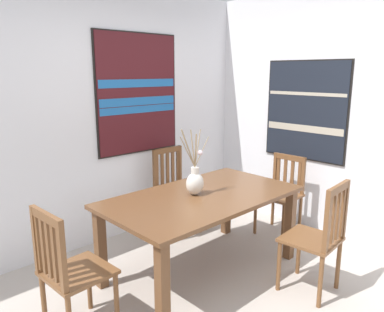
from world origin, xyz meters
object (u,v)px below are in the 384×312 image
dining_table (202,206)px  chair_3 (69,270)px  chair_2 (318,236)px  chair_0 (174,189)px  painting_on_side_wall (306,111)px  centerpiece_vase (195,181)px  chair_1 (282,192)px  painting_on_back_wall (138,94)px

dining_table → chair_3: size_ratio=1.86×
dining_table → chair_2: (0.45, -0.89, -0.14)m
chair_0 → painting_on_side_wall: 1.75m
centerpiece_vase → chair_1: size_ratio=0.68×
chair_1 → painting_on_side_wall: 0.98m
dining_table → chair_1: 1.27m
chair_0 → painting_on_back_wall: (-0.23, 0.34, 1.07)m
painting_on_back_wall → dining_table: bearing=-99.2°
chair_2 → painting_on_back_wall: painting_on_back_wall is taller
painting_on_back_wall → centerpiece_vase: bearing=-101.6°
chair_3 → painting_on_side_wall: size_ratio=0.84×
chair_2 → chair_3: 1.93m
centerpiece_vase → dining_table: bearing=-54.2°
painting_on_side_wall → painting_on_back_wall: bearing=139.6°
centerpiece_vase → chair_3: (-1.22, -0.04, -0.36)m
chair_0 → painting_on_back_wall: size_ratio=0.74×
chair_0 → painting_on_back_wall: bearing=124.2°
dining_table → chair_0: 0.98m
chair_2 → painting_on_side_wall: size_ratio=0.86×
dining_table → painting_on_side_wall: 1.80m
centerpiece_vase → chair_1: centerpiece_vase is taller
chair_2 → chair_3: bearing=152.1°
centerpiece_vase → painting_on_side_wall: 1.76m
chair_0 → dining_table: bearing=-115.9°
dining_table → chair_1: size_ratio=1.98×
chair_2 → chair_3: (-1.71, 0.90, 0.00)m
chair_0 → chair_1: bearing=-46.3°
dining_table → painting_on_back_wall: 1.54m
dining_table → chair_2: chair_2 is taller
chair_3 → chair_1: bearing=-0.5°
dining_table → chair_3: 1.27m
centerpiece_vase → painting_on_side_wall: (1.68, -0.08, 0.51)m
chair_3 → chair_0: bearing=26.9°
centerpiece_vase → painting_on_back_wall: bearing=78.4°
chair_2 → chair_3: size_ratio=1.02×
chair_0 → chair_1: (0.84, -0.88, -0.03)m
dining_table → centerpiece_vase: bearing=125.8°
dining_table → centerpiece_vase: (-0.04, 0.06, 0.22)m
chair_0 → chair_1: size_ratio=1.08×
dining_table → painting_on_side_wall: (1.64, -0.03, 0.74)m
centerpiece_vase → painting_on_side_wall: bearing=-2.8°
dining_table → chair_1: chair_1 is taller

